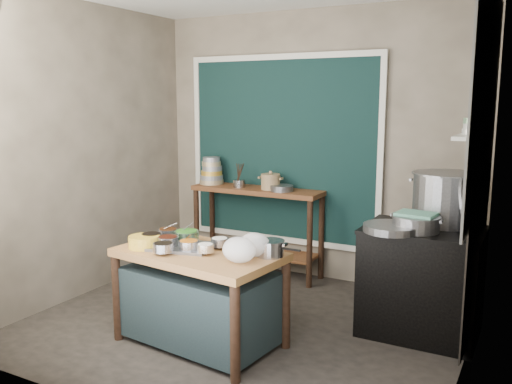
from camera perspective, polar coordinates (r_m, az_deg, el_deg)
The scene contains 30 objects.
floor at distance 4.75m, azimuth -1.37°, elevation -13.86°, with size 3.50×3.00×0.02m, color #2F2824.
back_wall at distance 5.73m, azimuth 6.08°, elevation 4.77°, with size 3.50×0.02×2.80m, color gray.
left_wall at distance 5.47m, azimuth -17.73°, elevation 4.12°, with size 0.02×3.00×2.80m, color gray.
right_wall at distance 3.83m, azimuth 22.07°, elevation 1.63°, with size 0.02×3.00×2.80m, color gray.
curtain_panel at distance 5.84m, azimuth 2.73°, elevation 4.42°, with size 2.10×0.02×1.90m, color black.
curtain_frame at distance 5.83m, azimuth 2.69°, elevation 4.41°, with size 2.22×0.03×2.02m, color beige, non-canonical shape.
tile_panel at distance 4.35m, azimuth 22.95°, elevation 8.42°, with size 0.02×1.70×1.70m, color #B2B2AA.
soot_patch at distance 4.61m, azimuth 22.18°, elevation -6.00°, with size 0.01×1.30×1.30m, color black.
wall_shelf at distance 4.67m, azimuth 21.82°, elevation 5.46°, with size 0.22×0.70×0.03m, color beige.
prep_table at distance 4.30m, azimuth -5.93°, elevation -11.00°, with size 1.25×0.72×0.75m, color #996337.
back_counter at distance 5.91m, azimuth 0.11°, elevation -4.12°, with size 1.45×0.40×0.95m, color brown.
stove_block at distance 4.64m, azimuth 16.98°, elevation -9.12°, with size 0.90×0.68×0.85m, color black.
stove_top at distance 4.52m, azimuth 17.26°, elevation -3.84°, with size 0.92×0.69×0.03m, color black.
condiment_tray at distance 4.28m, azimuth -7.97°, elevation -5.70°, with size 0.50×0.36×0.02m, color gray.
condiment_bowls at distance 4.29m, azimuth -8.24°, elevation -5.01°, with size 0.69×0.52×0.08m.
yellow_basin at distance 4.32m, azimuth -11.69°, elevation -5.16°, with size 0.24×0.24×0.09m, color yellow.
saucepan at distance 4.01m, azimuth 1.48°, elevation -5.93°, with size 0.22×0.22×0.12m, color gray, non-canonical shape.
plastic_bag_a at distance 3.85m, azimuth -1.79°, elevation -6.10°, with size 0.25×0.21×0.19m, color white.
plastic_bag_b at distance 4.00m, azimuth -0.15°, elevation -5.56°, with size 0.24×0.20×0.18m, color white.
bowl_stack at distance 6.10m, azimuth -4.70°, elevation 2.10°, with size 0.27×0.27×0.30m.
utensil_cup at distance 5.86m, azimuth -1.77°, elevation 0.89°, with size 0.13×0.13×0.08m, color gray.
ceramic_crock at distance 5.71m, azimuth 1.54°, elevation 0.98°, with size 0.22×0.22×0.14m, color #8A6A4B, non-canonical shape.
wide_bowl at distance 5.62m, azimuth 2.73°, elevation 0.41°, with size 0.24×0.24×0.06m, color gray.
stock_pot at distance 4.67m, azimuth 19.26°, elevation -0.66°, with size 0.55×0.55×0.43m, color gray, non-canonical shape.
pot_lid at distance 4.47m, azimuth 21.33°, elevation -1.21°, with size 0.44×0.44×0.02m, color gray.
steamer at distance 4.39m, azimuth 16.48°, elevation -3.18°, with size 0.38×0.38×0.12m, color gray, non-canonical shape.
green_cloth at distance 4.37m, azimuth 16.52°, elevation -2.24°, with size 0.29×0.22×0.02m, color #5B9B81.
shallow_pan at distance 4.32m, azimuth 13.99°, elevation -3.72°, with size 0.43×0.43×0.06m, color gray.
shelf_bowl_stack at distance 4.66m, azimuth 21.88°, elevation 6.39°, with size 0.16×0.16×0.13m.
shelf_bowl_green at distance 4.87m, azimuth 22.13°, elevation 6.08°, with size 0.15×0.15×0.05m, color gray.
Camera 1 is at (2.16, -3.78, 1.90)m, focal length 38.00 mm.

